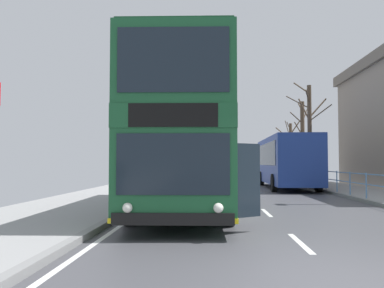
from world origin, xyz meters
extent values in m
cube|color=#45454A|center=(0.00, 0.00, -0.03)|extent=(8.40, 140.00, 0.06)
cube|color=silver|center=(0.00, 2.60, 0.00)|extent=(0.12, 2.00, 0.00)
cube|color=silver|center=(0.00, 7.40, 0.00)|extent=(0.12, 2.00, 0.00)
cube|color=silver|center=(0.00, 12.20, 0.00)|extent=(0.12, 2.00, 0.00)
cube|color=silver|center=(0.00, 17.00, 0.00)|extent=(0.12, 2.00, 0.00)
cube|color=silver|center=(0.00, 21.80, 0.00)|extent=(0.12, 2.00, 0.00)
cube|color=silver|center=(0.00, 26.60, 0.00)|extent=(0.12, 2.00, 0.00)
cube|color=silver|center=(0.00, 31.40, 0.00)|extent=(0.12, 2.00, 0.00)
cube|color=silver|center=(0.00, 36.20, 0.00)|extent=(0.12, 2.00, 0.00)
cube|color=silver|center=(0.00, 41.00, 0.00)|extent=(0.12, 2.00, 0.00)
cube|color=silver|center=(0.00, 45.80, 0.00)|extent=(0.12, 2.00, 0.00)
cube|color=silver|center=(0.00, 50.60, 0.00)|extent=(0.12, 2.00, 0.00)
cube|color=silver|center=(-3.95, 0.00, 0.00)|extent=(0.12, 133.00, 0.00)
cube|color=gray|center=(-4.30, 0.00, 0.07)|extent=(0.20, 140.00, 0.14)
cube|color=#19512D|center=(-2.59, 7.59, 1.30)|extent=(2.77, 10.12, 1.89)
cube|color=#19512D|center=(-2.59, 7.59, 2.49)|extent=(2.79, 10.18, 0.49)
cube|color=#19512D|center=(-2.59, 7.59, 3.60)|extent=(2.77, 10.12, 1.73)
cube|color=#154527|center=(-2.59, 7.59, 4.51)|extent=(2.69, 9.82, 0.08)
cube|color=#19232D|center=(-2.47, 2.55, 1.52)|extent=(2.24, 0.08, 1.21)
cube|color=black|center=(-2.47, 2.54, 2.49)|extent=(1.78, 0.07, 0.47)
cube|color=#19232D|center=(-2.47, 2.55, 3.60)|extent=(2.24, 0.08, 1.31)
cube|color=black|center=(-2.47, 2.54, 0.45)|extent=(2.41, 0.14, 0.24)
cube|color=yellow|center=(-2.59, 7.59, 0.41)|extent=(2.80, 10.18, 0.10)
cube|color=#19232D|center=(-1.31, 7.88, 1.56)|extent=(0.20, 7.85, 0.99)
cube|color=#19232D|center=(-1.30, 7.62, 3.69)|extent=(0.23, 9.06, 1.04)
cube|color=#19232D|center=(-3.87, 7.82, 1.56)|extent=(0.20, 7.85, 0.99)
cube|color=#19232D|center=(-3.87, 7.56, 3.69)|extent=(0.23, 9.06, 1.04)
sphere|color=white|center=(-1.58, 2.55, 0.67)|extent=(0.20, 0.20, 0.20)
sphere|color=white|center=(-3.36, 2.51, 0.67)|extent=(0.20, 0.20, 0.20)
cube|color=#19232D|center=(-0.94, 3.65, 1.16)|extent=(0.67, 0.51, 1.63)
cube|color=black|center=(-1.29, 3.94, 1.16)|extent=(0.12, 0.90, 1.63)
cylinder|color=black|center=(-1.30, 4.79, 0.52)|extent=(0.32, 1.05, 1.04)
cylinder|color=black|center=(-3.74, 4.73, 0.52)|extent=(0.32, 1.05, 1.04)
cylinder|color=black|center=(-1.44, 10.76, 0.52)|extent=(0.32, 1.05, 1.04)
cylinder|color=black|center=(-3.88, 10.70, 0.52)|extent=(0.32, 1.05, 1.04)
cube|color=navy|center=(2.88, 19.93, 1.69)|extent=(2.61, 10.15, 2.75)
cube|color=#19232D|center=(1.65, 19.95, 2.08)|extent=(0.16, 8.59, 1.32)
cube|color=#19232D|center=(4.11, 19.91, 2.08)|extent=(0.16, 8.59, 1.32)
cube|color=#19232D|center=(2.97, 25.00, 1.97)|extent=(2.10, 0.07, 1.65)
cylinder|color=black|center=(1.76, 23.01, 0.48)|extent=(0.30, 0.96, 0.96)
cylinder|color=black|center=(4.10, 22.97, 0.48)|extent=(0.30, 0.96, 0.96)
cylinder|color=black|center=(1.66, 16.70, 0.48)|extent=(0.30, 0.96, 0.96)
cylinder|color=black|center=(4.00, 16.66, 0.48)|extent=(0.30, 0.96, 0.96)
cylinder|color=#598CC6|center=(4.45, 11.14, 0.65)|extent=(0.05, 0.05, 1.02)
cylinder|color=#598CC6|center=(4.45, 13.03, 0.65)|extent=(0.05, 0.05, 1.02)
cylinder|color=#598CC6|center=(4.45, 14.92, 0.65)|extent=(0.05, 0.05, 1.02)
cylinder|color=#598CC6|center=(4.45, 16.82, 0.65)|extent=(0.05, 0.05, 1.02)
cylinder|color=#598CC6|center=(4.45, 18.71, 0.65)|extent=(0.05, 0.05, 1.02)
cylinder|color=#598CC6|center=(4.45, 20.61, 0.65)|extent=(0.05, 0.05, 1.02)
cylinder|color=#598CC6|center=(4.45, 10.19, 1.10)|extent=(0.04, 20.84, 0.04)
cylinder|color=#598CC6|center=(4.45, 10.19, 0.70)|extent=(0.04, 20.84, 0.04)
cylinder|color=#4C3D2D|center=(5.24, 23.59, 3.60)|extent=(0.30, 0.30, 6.92)
cylinder|color=#4C3D2D|center=(4.84, 24.24, 6.99)|extent=(0.91, 1.39, 1.08)
cylinder|color=#4C3D2D|center=(5.87, 23.08, 5.03)|extent=(1.35, 1.11, 1.08)
cylinder|color=#4C3D2D|center=(5.02, 23.16, 6.19)|extent=(0.54, 0.96, 0.85)
cylinder|color=#4C3D2D|center=(4.45, 23.73, 5.88)|extent=(1.62, 0.35, 0.97)
cylinder|color=#4C3D2D|center=(5.91, 23.91, 5.48)|extent=(1.46, 0.77, 1.49)
cylinder|color=#4C3D2D|center=(4.95, 23.97, 5.37)|extent=(0.71, 0.90, 1.73)
cylinder|color=#4C3D2D|center=(6.21, 30.20, 3.52)|extent=(0.36, 0.36, 6.75)
cylinder|color=#4C3D2D|center=(5.68, 30.21, 5.48)|extent=(1.11, 0.10, 1.05)
cylinder|color=#4C3D2D|center=(6.54, 30.66, 5.73)|extent=(0.75, 1.00, 1.39)
cylinder|color=#4C3D2D|center=(6.16, 30.75, 6.50)|extent=(0.22, 1.17, 0.91)
cylinder|color=#4C3D2D|center=(5.79, 29.80, 4.46)|extent=(0.95, 0.92, 1.18)
cylinder|color=#4C3D2D|center=(6.53, 37.18, 2.90)|extent=(0.31, 0.31, 5.52)
cylinder|color=#4C3D2D|center=(6.26, 36.72, 5.30)|extent=(0.63, 1.00, 0.90)
cylinder|color=#4C3D2D|center=(7.47, 37.30, 4.29)|extent=(1.96, 0.35, 1.06)
cylinder|color=#4C3D2D|center=(7.01, 37.27, 5.21)|extent=(1.07, 0.31, 1.40)
cylinder|color=#4C3D2D|center=(6.18, 36.76, 4.91)|extent=(0.80, 0.94, 1.95)
cylinder|color=#4C3D2D|center=(5.80, 37.36, 4.60)|extent=(1.55, 0.47, 1.42)
camera|label=1|loc=(-1.72, -5.43, 1.55)|focal=38.12mm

